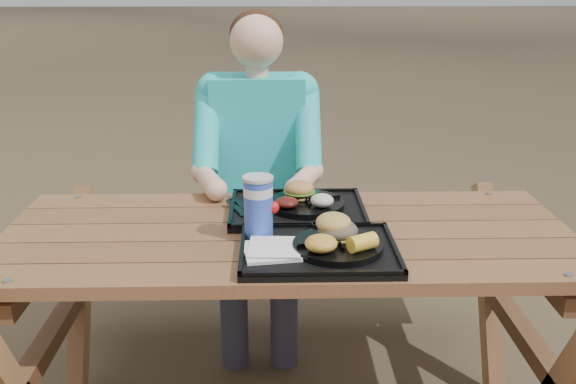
{
  "coord_description": "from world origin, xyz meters",
  "views": [
    {
      "loc": [
        -0.05,
        -1.88,
        1.52
      ],
      "look_at": [
        0.0,
        0.0,
        0.88
      ],
      "focal_mm": 40.0,
      "sensor_mm": 36.0,
      "label": 1
    }
  ],
  "objects": [
    {
      "name": "napkin_stack",
      "position": [
        -0.05,
        -0.21,
        0.78
      ],
      "size": [
        0.17,
        0.17,
        0.02
      ],
      "primitive_type": "cube",
      "rotation": [
        0.0,
        0.0,
        0.15
      ],
      "color": "white",
      "rests_on": "tray_near"
    },
    {
      "name": "soda_cup",
      "position": [
        -0.09,
        -0.08,
        0.86
      ],
      "size": [
        0.09,
        0.09,
        0.18
      ],
      "primitive_type": "cylinder",
      "color": "#183BBA",
      "rests_on": "tray_near"
    },
    {
      "name": "mac_cheese",
      "position": [
        0.09,
        -0.25,
        0.81
      ],
      "size": [
        0.09,
        0.09,
        0.05
      ],
      "primitive_type": "ellipsoid",
      "color": "gold",
      "rests_on": "plate_near"
    },
    {
      "name": "sandwich",
      "position": [
        0.14,
        -0.15,
        0.85
      ],
      "size": [
        0.11,
        0.11,
        0.11
      ],
      "primitive_type": null,
      "color": "gold",
      "rests_on": "plate_near"
    },
    {
      "name": "condiment_bbq",
      "position": [
        0.09,
        -0.05,
        0.78
      ],
      "size": [
        0.05,
        0.05,
        0.03
      ],
      "primitive_type": "cylinder",
      "color": "#341305",
      "rests_on": "tray_near"
    },
    {
      "name": "tray_near",
      "position": [
        0.08,
        -0.18,
        0.76
      ],
      "size": [
        0.45,
        0.35,
        0.02
      ],
      "primitive_type": "cube",
      "color": "black",
      "rests_on": "picnic_table"
    },
    {
      "name": "plate_near",
      "position": [
        0.14,
        -0.19,
        0.78
      ],
      "size": [
        0.26,
        0.26,
        0.02
      ],
      "primitive_type": "cylinder",
      "color": "black",
      "rests_on": "tray_near"
    },
    {
      "name": "cutlery_far",
      "position": [
        -0.15,
        0.16,
        0.77
      ],
      "size": [
        0.11,
        0.16,
        0.01
      ],
      "primitive_type": "cube",
      "rotation": [
        0.0,
        0.0,
        0.53
      ],
      "color": "black",
      "rests_on": "tray_far"
    },
    {
      "name": "picnic_table",
      "position": [
        0.0,
        0.0,
        0.38
      ],
      "size": [
        1.8,
        1.49,
        0.75
      ],
      "primitive_type": null,
      "color": "#999999",
      "rests_on": "ground"
    },
    {
      "name": "plate_far",
      "position": [
        0.06,
        0.17,
        0.78
      ],
      "size": [
        0.26,
        0.26,
        0.02
      ],
      "primitive_type": "cylinder",
      "color": "black",
      "rests_on": "tray_far"
    },
    {
      "name": "condiment_mustard",
      "position": [
        0.14,
        -0.06,
        0.79
      ],
      "size": [
        0.05,
        0.05,
        0.03
      ],
      "primitive_type": "cylinder",
      "color": "gold",
      "rests_on": "tray_near"
    },
    {
      "name": "corn_cob",
      "position": [
        0.2,
        -0.24,
        0.81
      ],
      "size": [
        0.11,
        0.11,
        0.05
      ],
      "primitive_type": null,
      "rotation": [
        0.0,
        0.0,
        0.5
      ],
      "color": "yellow",
      "rests_on": "plate_near"
    },
    {
      "name": "baked_beans",
      "position": [
        -0.0,
        0.11,
        0.81
      ],
      "size": [
        0.08,
        0.08,
        0.04
      ],
      "primitive_type": "ellipsoid",
      "color": "#521710",
      "rests_on": "plate_far"
    },
    {
      "name": "burger",
      "position": [
        0.04,
        0.2,
        0.84
      ],
      "size": [
        0.1,
        0.1,
        0.09
      ],
      "primitive_type": null,
      "color": "#BD8043",
      "rests_on": "plate_far"
    },
    {
      "name": "diner",
      "position": [
        -0.11,
        0.7,
        0.64
      ],
      "size": [
        0.48,
        0.84,
        1.28
      ],
      "primitive_type": null,
      "color": "#1CC6BA",
      "rests_on": "ground"
    },
    {
      "name": "potato_salad",
      "position": [
        0.11,
        0.11,
        0.81
      ],
      "size": [
        0.08,
        0.08,
        0.04
      ],
      "primitive_type": "ellipsoid",
      "color": "beige",
      "rests_on": "plate_far"
    },
    {
      "name": "tray_far",
      "position": [
        0.03,
        0.16,
        0.76
      ],
      "size": [
        0.45,
        0.35,
        0.02
      ],
      "primitive_type": "cube",
      "color": "black",
      "rests_on": "picnic_table"
    }
  ]
}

